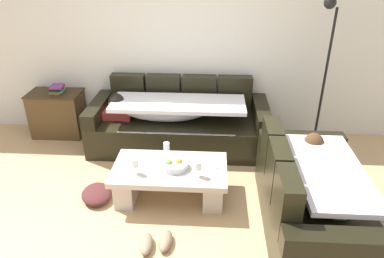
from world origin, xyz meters
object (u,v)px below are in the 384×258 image
couch_along_wall (177,123)px  coffee_table (170,178)px  wine_glass_far_back (166,147)px  pair_of_shoes (156,242)px  wine_glass_near_left (135,164)px  crumpled_garment (97,194)px  wine_glass_near_right (198,166)px  floor_lamp (323,67)px  open_magazine (206,162)px  couch_near_window (313,199)px  side_cabinet (58,114)px  book_stack_on_cabinet (57,89)px  fruit_bowl (175,165)px

couch_along_wall → coffee_table: bearing=-87.8°
wine_glass_far_back → pair_of_shoes: (0.01, -0.96, -0.45)m
wine_glass_near_left → crumpled_garment: size_ratio=0.42×
wine_glass_near_left → wine_glass_near_right: bearing=-0.9°
couch_along_wall → wine_glass_near_left: couch_along_wall is taller
floor_lamp → open_magazine: bearing=-141.7°
wine_glass_near_right → couch_near_window: bearing=-12.3°
couch_along_wall → wine_glass_far_back: size_ratio=14.02×
wine_glass_far_back → couch_along_wall: bearing=89.1°
coffee_table → wine_glass_near_right: 0.42m
couch_near_window → wine_glass_near_left: couch_near_window is taller
couch_near_window → side_cabinet: 3.62m
book_stack_on_cabinet → crumpled_garment: (0.92, -1.46, -0.63)m
side_cabinet → floor_lamp: 3.64m
coffee_table → book_stack_on_cabinet: 2.24m
couch_along_wall → open_magazine: (0.42, -1.03, 0.05)m
crumpled_garment → wine_glass_far_back: bearing=22.8°
wine_glass_near_left → floor_lamp: size_ratio=0.09×
open_magazine → side_cabinet: 2.48m
floor_lamp → crumpled_garment: size_ratio=4.88×
side_cabinet → wine_glass_near_right: bearing=-36.2°
coffee_table → wine_glass_near_left: 0.44m
wine_glass_near_left → crumpled_garment: 0.63m
fruit_bowl → side_cabinet: (-1.82, 1.38, -0.10)m
book_stack_on_cabinet → pair_of_shoes: size_ratio=0.67×
book_stack_on_cabinet → wine_glass_near_left: bearing=-47.6°
book_stack_on_cabinet → crumpled_garment: book_stack_on_cabinet is taller
wine_glass_near_right → crumpled_garment: (-1.10, 0.06, -0.44)m
coffee_table → wine_glass_far_back: bearing=104.8°
couch_along_wall → book_stack_on_cabinet: size_ratio=10.75×
wine_glass_far_back → side_cabinet: 2.06m
coffee_table → side_cabinet: side_cabinet is taller
floor_lamp → pair_of_shoes: bearing=-133.0°
crumpled_garment → open_magazine: bearing=9.9°
wine_glass_near_left → book_stack_on_cabinet: bearing=132.4°
fruit_bowl → wine_glass_near_right: 0.29m
open_magazine → floor_lamp: 1.93m
wine_glass_near_right → floor_lamp: floor_lamp is taller
fruit_bowl → floor_lamp: bearing=35.6°
side_cabinet → couch_along_wall: bearing=-7.5°
wine_glass_near_right → fruit_bowl: bearing=152.1°
fruit_bowl → wine_glass_near_left: wine_glass_near_left is taller
couch_along_wall → wine_glass_far_back: (-0.01, -0.92, 0.16)m
wine_glass_near_right → crumpled_garment: size_ratio=0.42×
wine_glass_near_left → wine_glass_near_right: same height
couch_along_wall → couch_near_window: 2.10m
fruit_bowl → book_stack_on_cabinet: 2.26m
couch_near_window → wine_glass_near_left: bearing=81.8°
pair_of_shoes → wine_glass_near_left: bearing=115.2°
side_cabinet → book_stack_on_cabinet: size_ratio=3.33×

